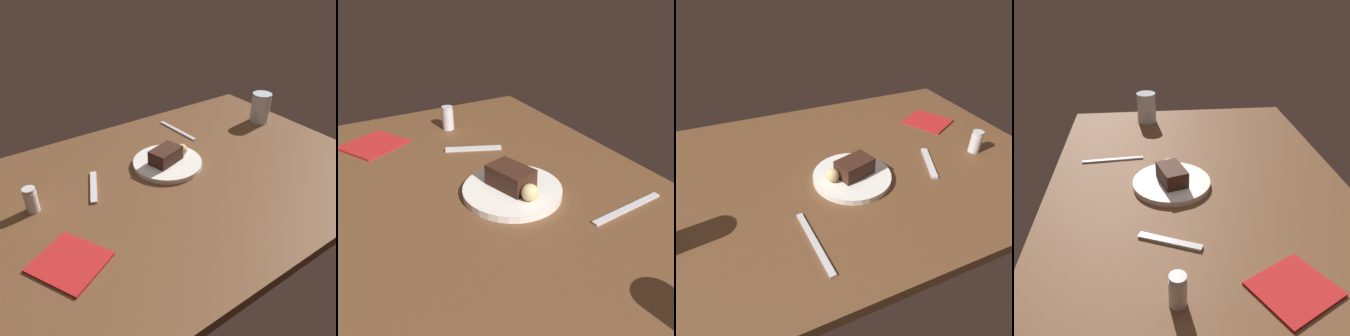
{
  "view_description": "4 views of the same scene",
  "coord_description": "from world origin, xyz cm",
  "views": [
    {
      "loc": [
        -51.95,
        -68.43,
        61.5
      ],
      "look_at": [
        -3.45,
        1.08,
        6.81
      ],
      "focal_mm": 36.94,
      "sensor_mm": 36.0,
      "label": 1
    },
    {
      "loc": [
        60.11,
        -28.02,
        46.92
      ],
      "look_at": [
        -2.85,
        7.83,
        7.63
      ],
      "focal_mm": 40.06,
      "sensor_mm": 36.0,
      "label": 2
    },
    {
      "loc": [
        28.13,
        66.17,
        53.45
      ],
      "look_at": [
        1.83,
        4.31,
        5.07
      ],
      "focal_mm": 31.53,
      "sensor_mm": 36.0,
      "label": 3
    },
    {
      "loc": [
        -88.73,
        13.17,
        58.82
      ],
      "look_at": [
        1.57,
        4.4,
        7.98
      ],
      "focal_mm": 40.05,
      "sensor_mm": 36.0,
      "label": 4
    }
  ],
  "objects": [
    {
      "name": "water_glass",
      "position": [
        48.93,
        13.54,
        8.7
      ],
      "size": [
        7.22,
        7.22,
        11.39
      ],
      "primitive_type": "cylinder",
      "color": "silver",
      "rests_on": "dining_table"
    },
    {
      "name": "dining_table",
      "position": [
        0.0,
        0.0,
        1.5
      ],
      "size": [
        120.0,
        84.0,
        3.0
      ],
      "primitive_type": "cube",
      "color": "brown",
      "rests_on": "ground"
    },
    {
      "name": "dessert_spoon",
      "position": [
        -23.59,
        9.53,
        3.35
      ],
      "size": [
        7.66,
        14.46,
        0.7
      ],
      "primitive_type": "cube",
      "rotation": [
        0.0,
        0.0,
        4.3
      ],
      "color": "silver",
      "rests_on": "dining_table"
    },
    {
      "name": "salt_shaker",
      "position": [
        -40.75,
        9.25,
        6.49
      ],
      "size": [
        3.46,
        3.46,
        7.07
      ],
      "color": "silver",
      "rests_on": "dining_table"
    },
    {
      "name": "bread_roll",
      "position": [
        6.72,
        7.97,
        6.44
      ],
      "size": [
        3.64,
        3.64,
        3.64
      ],
      "primitive_type": "sphere",
      "color": "#DBC184",
      "rests_on": "dessert_plate"
    },
    {
      "name": "dessert_plate",
      "position": [
        0.72,
        7.38,
        3.81
      ],
      "size": [
        21.66,
        21.66,
        1.62
      ],
      "primitive_type": "cylinder",
      "color": "white",
      "rests_on": "dining_table"
    },
    {
      "name": "folded_napkin",
      "position": [
        -39.65,
        -13.28,
        3.3
      ],
      "size": [
        18.65,
        19.23,
        0.6
      ],
      "primitive_type": "cube",
      "rotation": [
        0.0,
        0.0,
        0.49
      ],
      "color": "#B21E1E",
      "rests_on": "dining_table"
    },
    {
      "name": "chocolate_cake_slice",
      "position": [
        0.44,
        7.34,
        6.91
      ],
      "size": [
        11.09,
        8.76,
        4.58
      ],
      "primitive_type": "cube",
      "rotation": [
        0.0,
        0.0,
        3.43
      ],
      "color": "#381E14",
      "rests_on": "dessert_plate"
    },
    {
      "name": "butter_knife",
      "position": [
        17.45,
        24.81,
        3.25
      ],
      "size": [
        2.85,
        19.05,
        0.5
      ],
      "primitive_type": "cube",
      "rotation": [
        0.0,
        0.0,
        4.79
      ],
      "color": "silver",
      "rests_on": "dining_table"
    }
  ]
}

